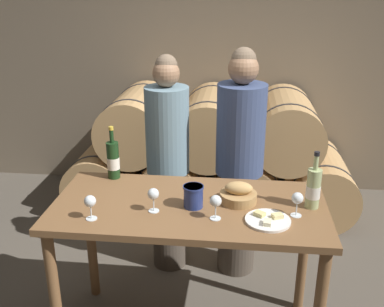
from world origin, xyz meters
name	(u,v)px	position (x,y,z in m)	size (l,w,h in m)	color
stone_wall_back	(216,35)	(0.00, 2.36, 1.60)	(10.00, 0.12, 3.20)	#7F705B
barrel_stack	(210,156)	(0.00, 1.75, 0.54)	(2.69, 0.98, 1.16)	tan
tasting_table	(189,224)	(0.00, 0.00, 0.80)	(1.56, 0.75, 0.93)	brown
person_left	(168,165)	(-0.24, 0.74, 0.85)	(0.31, 0.31, 1.65)	#4C4238
person_right	(239,165)	(0.28, 0.74, 0.87)	(0.34, 0.34, 1.71)	#4C4238
wine_bottle_red	(113,160)	(-0.52, 0.31, 1.05)	(0.08, 0.08, 0.34)	#193819
wine_bottle_white	(313,188)	(0.69, 0.04, 1.04)	(0.08, 0.08, 0.33)	#ADBC7F
blue_crock	(193,196)	(0.03, -0.03, 1.00)	(0.12, 0.12, 0.13)	navy
bread_basket	(238,194)	(0.28, 0.06, 0.97)	(0.21, 0.21, 0.12)	#A87F4C
cheese_plate	(268,220)	(0.44, -0.15, 0.94)	(0.24, 0.24, 0.04)	white
wine_glass_far_left	(90,202)	(-0.50, -0.23, 1.03)	(0.06, 0.06, 0.14)	white
wine_glass_left	(153,195)	(-0.18, -0.11, 1.03)	(0.06, 0.06, 0.14)	white
wine_glass_center	(216,202)	(0.16, -0.15, 1.03)	(0.06, 0.06, 0.14)	white
wine_glass_right	(297,199)	(0.59, -0.07, 1.03)	(0.06, 0.06, 0.14)	white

